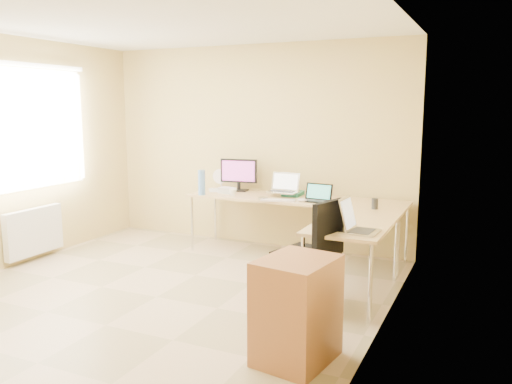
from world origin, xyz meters
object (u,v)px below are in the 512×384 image
at_px(keyboard, 278,200).
at_px(water_bottle, 202,182).
at_px(desk_return, 353,259).
at_px(desk_fan, 221,180).
at_px(office_chair, 306,254).
at_px(laptop_return, 361,219).
at_px(mug, 233,192).
at_px(laptop_center, 283,183).
at_px(monitor, 239,175).
at_px(cabinet, 297,313).
at_px(laptop_black, 316,193).
at_px(desk_main, 295,227).

height_order(keyboard, water_bottle, water_bottle).
distance_m(desk_return, desk_fan, 2.47).
bearing_deg(office_chair, laptop_return, 27.21).
bearing_deg(mug, laptop_center, 20.09).
distance_m(monitor, laptop_return, 2.52).
height_order(laptop_center, cabinet, laptop_center).
xyz_separation_m(laptop_black, mug, (-1.06, -0.05, -0.06)).
relative_size(monitor, office_chair, 0.48).
bearing_deg(office_chair, keyboard, 138.66).
distance_m(monitor, water_bottle, 0.55).
xyz_separation_m(laptop_center, office_chair, (0.83, -1.50, -0.39)).
bearing_deg(laptop_black, desk_fan, 171.37).
distance_m(laptop_center, keyboard, 0.36).
distance_m(desk_fan, cabinet, 3.40).
xyz_separation_m(laptop_black, desk_fan, (-1.43, 0.34, 0.02)).
bearing_deg(cabinet, mug, 135.64).
distance_m(desk_return, monitor, 2.24).
relative_size(monitor, laptop_center, 1.35).
height_order(laptop_black, office_chair, office_chair).
bearing_deg(laptop_center, laptop_return, -45.17).
bearing_deg(desk_return, laptop_return, -69.01).
bearing_deg(laptop_center, laptop_black, -16.16).
distance_m(monitor, laptop_center, 0.69).
bearing_deg(monitor, desk_fan, 166.76).
relative_size(desk_main, laptop_center, 7.31).
height_order(monitor, laptop_black, monitor).
bearing_deg(keyboard, monitor, 133.03).
xyz_separation_m(mug, laptop_return, (1.87, -1.20, 0.08)).
bearing_deg(mug, water_bottle, -164.14).
height_order(desk_main, desk_fan, desk_fan).
relative_size(keyboard, office_chair, 0.39).
bearing_deg(water_bottle, laptop_center, 18.44).
xyz_separation_m(monitor, keyboard, (0.74, -0.47, -0.20)).
bearing_deg(water_bottle, laptop_return, -25.91).
bearing_deg(laptop_return, desk_return, 24.10).
xyz_separation_m(desk_fan, laptop_return, (2.25, -1.59, -0.00)).
height_order(desk_main, laptop_return, laptop_return).
bearing_deg(monitor, cabinet, -63.27).
height_order(mug, office_chair, office_chair).
height_order(desk_main, laptop_black, laptop_black).
height_order(monitor, water_bottle, monitor).
distance_m(water_bottle, desk_fan, 0.50).
height_order(desk_return, cabinet, cabinet).
relative_size(desk_return, cabinet, 1.63).
bearing_deg(office_chair, desk_main, 129.83).
bearing_deg(desk_fan, office_chair, -46.25).
xyz_separation_m(laptop_center, water_bottle, (-0.95, -0.32, -0.01)).
relative_size(laptop_center, cabinet, 0.45).
bearing_deg(cabinet, office_chair, 114.97).
relative_size(desk_main, keyboard, 6.64).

